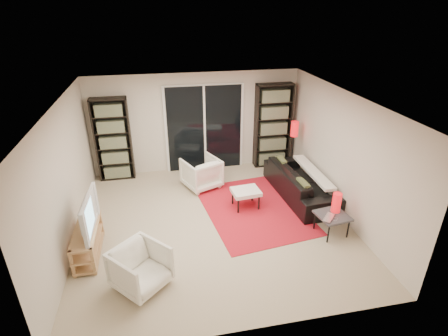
{
  "coord_description": "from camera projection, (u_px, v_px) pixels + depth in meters",
  "views": [
    {
      "loc": [
        -0.93,
        -5.56,
        3.87
      ],
      "look_at": [
        0.25,
        0.3,
        1.0
      ],
      "focal_mm": 28.0,
      "sensor_mm": 36.0,
      "label": 1
    }
  ],
  "objects": [
    {
      "name": "armchair_back",
      "position": [
        201.0,
        173.0,
        7.91
      ],
      "size": [
        0.98,
        0.99,
        0.69
      ],
      "primitive_type": "imported",
      "rotation": [
        0.0,
        0.0,
        3.54
      ],
      "color": "white",
      "rests_on": "floor"
    },
    {
      "name": "ottoman",
      "position": [
        246.0,
        192.0,
        7.11
      ],
      "size": [
        0.59,
        0.5,
        0.4
      ],
      "color": "white",
      "rests_on": "floor"
    },
    {
      "name": "armchair_front",
      "position": [
        141.0,
        268.0,
        5.12
      ],
      "size": [
        1.01,
        1.01,
        0.66
      ],
      "primitive_type": "imported",
      "rotation": [
        0.0,
        0.0,
        0.74
      ],
      "color": "white",
      "rests_on": "floor"
    },
    {
      "name": "tv_stand",
      "position": [
        88.0,
        241.0,
        5.79
      ],
      "size": [
        0.36,
        1.13,
        0.5
      ],
      "color": "tan",
      "rests_on": "floor"
    },
    {
      "name": "side_table",
      "position": [
        332.0,
        217.0,
        6.28
      ],
      "size": [
        0.6,
        0.6,
        0.4
      ],
      "color": "#404046",
      "rests_on": "floor"
    },
    {
      "name": "rug",
      "position": [
        253.0,
        209.0,
        7.17
      ],
      "size": [
        2.19,
        2.76,
        0.01
      ],
      "primitive_type": "cube",
      "rotation": [
        0.0,
        0.0,
        0.13
      ],
      "color": "red",
      "rests_on": "floor"
    },
    {
      "name": "wall_right",
      "position": [
        342.0,
        155.0,
        6.68
      ],
      "size": [
        0.02,
        5.0,
        2.4
      ],
      "primitive_type": "cube",
      "color": "beige",
      "rests_on": "ground"
    },
    {
      "name": "table_lamp",
      "position": [
        337.0,
        202.0,
        6.29
      ],
      "size": [
        0.16,
        0.16,
        0.37
      ],
      "primitive_type": "cylinder",
      "color": "red",
      "rests_on": "side_table"
    },
    {
      "name": "wall_back",
      "position": [
        196.0,
        123.0,
        8.44
      ],
      "size": [
        5.0,
        0.02,
        2.4
      ],
      "primitive_type": "cube",
      "color": "beige",
      "rests_on": "ground"
    },
    {
      "name": "floor",
      "position": [
        214.0,
        222.0,
        6.75
      ],
      "size": [
        5.0,
        5.0,
        0.0
      ],
      "primitive_type": "plane",
      "color": "tan",
      "rests_on": "ground"
    },
    {
      "name": "floor_lamp",
      "position": [
        294.0,
        135.0,
        8.28
      ],
      "size": [
        0.2,
        0.2,
        1.32
      ],
      "color": "black",
      "rests_on": "floor"
    },
    {
      "name": "wall_left",
      "position": [
        65.0,
        179.0,
        5.79
      ],
      "size": [
        0.02,
        5.0,
        2.4
      ],
      "primitive_type": "cube",
      "color": "beige",
      "rests_on": "ground"
    },
    {
      "name": "wall_front",
      "position": [
        251.0,
        257.0,
        4.02
      ],
      "size": [
        5.0,
        0.02,
        2.4
      ],
      "primitive_type": "cube",
      "color": "beige",
      "rests_on": "ground"
    },
    {
      "name": "tv",
      "position": [
        83.0,
        214.0,
        5.56
      ],
      "size": [
        0.18,
        1.05,
        0.6
      ],
      "primitive_type": "imported",
      "rotation": [
        0.0,
        0.0,
        1.53
      ],
      "color": "black",
      "rests_on": "tv_stand"
    },
    {
      "name": "bookshelf_right",
      "position": [
        273.0,
        126.0,
        8.7
      ],
      "size": [
        0.9,
        0.3,
        2.1
      ],
      "color": "black",
      "rests_on": "ground"
    },
    {
      "name": "ceiling",
      "position": [
        213.0,
        100.0,
        5.71
      ],
      "size": [
        5.0,
        5.0,
        0.02
      ],
      "primitive_type": "cube",
      "color": "white",
      "rests_on": "wall_back"
    },
    {
      "name": "laptop",
      "position": [
        331.0,
        219.0,
        6.13
      ],
      "size": [
        0.38,
        0.39,
        0.03
      ],
      "primitive_type": "imported",
      "rotation": [
        0.0,
        0.0,
        0.82
      ],
      "color": "silver",
      "rests_on": "side_table"
    },
    {
      "name": "sliding_door",
      "position": [
        205.0,
        129.0,
        8.51
      ],
      "size": [
        1.92,
        0.08,
        2.16
      ],
      "color": "white",
      "rests_on": "ground"
    },
    {
      "name": "bookshelf_left",
      "position": [
        113.0,
        140.0,
        8.04
      ],
      "size": [
        0.8,
        0.3,
        1.95
      ],
      "color": "black",
      "rests_on": "ground"
    },
    {
      "name": "sofa",
      "position": [
        300.0,
        183.0,
        7.54
      ],
      "size": [
        0.99,
        2.22,
        0.63
      ],
      "primitive_type": "imported",
      "rotation": [
        0.0,
        0.0,
        1.64
      ],
      "color": "black",
      "rests_on": "floor"
    }
  ]
}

